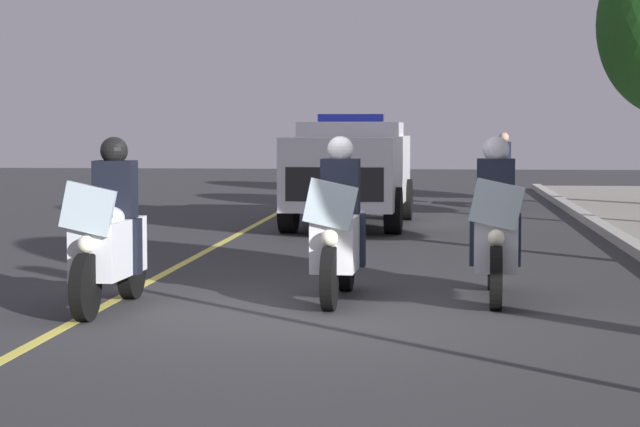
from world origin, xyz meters
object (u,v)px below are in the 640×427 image
object	(u,v)px
cyclist_background	(504,170)
police_motorcycle_lead_right	(338,234)
police_suv	(350,168)
police_motorcycle_lead_left	(110,240)
police_motorcycle_trailing	(495,233)

from	to	relation	value
cyclist_background	police_motorcycle_lead_right	bearing A→B (deg)	-9.53
police_suv	cyclist_background	bearing A→B (deg)	150.76
police_motorcycle_lead_left	police_suv	bearing A→B (deg)	170.93
police_motorcycle_lead_right	police_motorcycle_trailing	world-z (taller)	same
police_motorcycle_lead_left	cyclist_background	distance (m)	16.47
police_motorcycle_lead_right	cyclist_background	bearing A→B (deg)	170.47
police_motorcycle_lead_left	police_motorcycle_trailing	bearing A→B (deg)	105.65
police_motorcycle_lead_right	police_motorcycle_trailing	bearing A→B (deg)	97.17
police_motorcycle_lead_right	police_suv	distance (m)	9.46
police_motorcycle_trailing	cyclist_background	world-z (taller)	police_motorcycle_trailing
police_motorcycle_lead_left	police_motorcycle_lead_right	size ratio (longest dim) A/B	1.00
police_motorcycle_lead_left	police_motorcycle_trailing	size ratio (longest dim) A/B	1.00
police_motorcycle_lead_left	cyclist_background	size ratio (longest dim) A/B	1.22
cyclist_background	police_motorcycle_lead_left	bearing A→B (deg)	-16.62
police_motorcycle_trailing	police_suv	distance (m)	9.49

